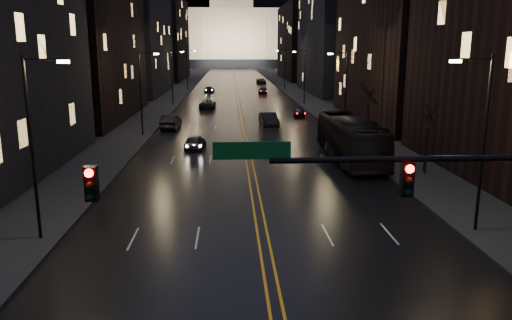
{
  "coord_description": "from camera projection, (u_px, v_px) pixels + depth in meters",
  "views": [
    {
      "loc": [
        -1.61,
        -13.7,
        9.31
      ],
      "look_at": [
        -0.25,
        11.85,
        3.56
      ],
      "focal_mm": 35.0,
      "sensor_mm": 36.0,
      "label": 1
    }
  ],
  "objects": [
    {
      "name": "road",
      "position": [
        235.0,
        81.0,
        142.12
      ],
      "size": [
        20.0,
        320.0,
        0.02
      ],
      "primitive_type": "cube",
      "color": "black",
      "rests_on": "ground"
    },
    {
      "name": "sidewalk_left",
      "position": [
        185.0,
        81.0,
        141.38
      ],
      "size": [
        8.0,
        320.0,
        0.16
      ],
      "primitive_type": "cube",
      "color": "black",
      "rests_on": "ground"
    },
    {
      "name": "sidewalk_right",
      "position": [
        284.0,
        81.0,
        142.83
      ],
      "size": [
        8.0,
        320.0,
        0.16
      ],
      "primitive_type": "cube",
      "color": "black",
      "rests_on": "ground"
    },
    {
      "name": "center_line",
      "position": [
        235.0,
        81.0,
        142.12
      ],
      "size": [
        0.62,
        320.0,
        0.01
      ],
      "primitive_type": "cube",
      "color": "orange",
      "rests_on": "road"
    },
    {
      "name": "building_left_mid",
      "position": [
        77.0,
        11.0,
        63.92
      ],
      "size": [
        12.0,
        30.0,
        28.0
      ],
      "primitive_type": "cube",
      "color": "black",
      "rests_on": "ground"
    },
    {
      "name": "building_left_far",
      "position": [
        134.0,
        45.0,
        101.81
      ],
      "size": [
        12.0,
        34.0,
        20.0
      ],
      "primitive_type": "cube",
      "color": "black",
      "rests_on": "ground"
    },
    {
      "name": "building_left_dist",
      "position": [
        163.0,
        39.0,
        148.14
      ],
      "size": [
        12.0,
        40.0,
        24.0
      ],
      "primitive_type": "cube",
      "color": "black",
      "rests_on": "ground"
    },
    {
      "name": "building_right_mid",
      "position": [
        338.0,
        30.0,
        103.34
      ],
      "size": [
        12.0,
        34.0,
        26.0
      ],
      "primitive_type": "cube",
      "color": "black",
      "rests_on": "ground"
    },
    {
      "name": "building_right_dist",
      "position": [
        304.0,
        42.0,
        150.54
      ],
      "size": [
        12.0,
        40.0,
        22.0
      ],
      "primitive_type": "cube",
      "color": "black",
      "rests_on": "ground"
    },
    {
      "name": "capitol",
      "position": [
        232.0,
        32.0,
        255.26
      ],
      "size": [
        90.0,
        50.0,
        58.5
      ],
      "color": "black",
      "rests_on": "ground"
    },
    {
      "name": "traffic_signal",
      "position": [
        486.0,
        195.0,
        14.66
      ],
      "size": [
        17.29,
        0.45,
        7.0
      ],
      "color": "black",
      "rests_on": "ground"
    },
    {
      "name": "streetlamp_right_near",
      "position": [
        481.0,
        135.0,
        24.66
      ],
      "size": [
        2.13,
        0.25,
        9.0
      ],
      "color": "black",
      "rests_on": "ground"
    },
    {
      "name": "streetlamp_left_near",
      "position": [
        35.0,
        140.0,
        23.54
      ],
      "size": [
        2.13,
        0.25,
        9.0
      ],
      "color": "black",
      "rests_on": "ground"
    },
    {
      "name": "streetlamp_right_mid",
      "position": [
        344.0,
        88.0,
        53.89
      ],
      "size": [
        2.13,
        0.25,
        9.0
      ],
      "color": "black",
      "rests_on": "ground"
    },
    {
      "name": "streetlamp_left_mid",
      "position": [
        142.0,
        89.0,
        52.76
      ],
      "size": [
        2.13,
        0.25,
        9.0
      ],
      "color": "black",
      "rests_on": "ground"
    },
    {
      "name": "streetlamp_right_far",
      "position": [
        304.0,
        74.0,
        83.12
      ],
      "size": [
        2.13,
        0.25,
        9.0
      ],
      "color": "black",
      "rests_on": "ground"
    },
    {
      "name": "streetlamp_left_far",
      "position": [
        173.0,
        74.0,
        81.99
      ],
      "size": [
        2.13,
        0.25,
        9.0
      ],
      "color": "black",
      "rests_on": "ground"
    },
    {
      "name": "streetlamp_right_dist",
      "position": [
        284.0,
        67.0,
        112.34
      ],
      "size": [
        2.13,
        0.25,
        9.0
      ],
      "color": "black",
      "rests_on": "ground"
    },
    {
      "name": "streetlamp_left_dist",
      "position": [
        188.0,
        67.0,
        111.22
      ],
      "size": [
        2.13,
        0.25,
        9.0
      ],
      "color": "black",
      "rests_on": "ground"
    },
    {
      "name": "tree_right_mid",
      "position": [
        429.0,
        115.0,
        36.59
      ],
      "size": [
        2.4,
        2.4,
        6.65
      ],
      "color": "black",
      "rests_on": "ground"
    },
    {
      "name": "tree_right_far",
      "position": [
        369.0,
        95.0,
        52.18
      ],
      "size": [
        2.4,
        2.4,
        6.65
      ],
      "color": "black",
      "rests_on": "ground"
    },
    {
      "name": "bus",
      "position": [
        350.0,
        139.0,
        41.83
      ],
      "size": [
        3.3,
        13.3,
        3.69
      ],
      "primitive_type": "imported",
      "rotation": [
        0.0,
        0.0,
        0.02
      ],
      "color": "black",
      "rests_on": "ground"
    },
    {
      "name": "oncoming_car_a",
      "position": [
        195.0,
        142.0,
        46.81
      ],
      "size": [
        2.09,
        4.27,
        1.4
      ],
      "primitive_type": "imported",
      "rotation": [
        0.0,
        0.0,
        3.03
      ],
      "color": "black",
      "rests_on": "ground"
    },
    {
      "name": "oncoming_car_b",
      "position": [
        171.0,
        122.0,
        58.44
      ],
      "size": [
        2.07,
        5.25,
        1.7
      ],
      "primitive_type": "imported",
      "rotation": [
        0.0,
        0.0,
        3.09
      ],
      "color": "black",
      "rests_on": "ground"
    },
    {
      "name": "oncoming_car_c",
      "position": [
        208.0,
        104.0,
        78.84
      ],
      "size": [
        2.64,
        5.11,
        1.38
      ],
      "primitive_type": "imported",
      "rotation": [
        0.0,
        0.0,
        3.07
      ],
      "color": "black",
      "rests_on": "ground"
    },
    {
      "name": "oncoming_car_d",
      "position": [
        209.0,
        89.0,
        106.31
      ],
      "size": [
        2.27,
        4.76,
        1.34
      ],
      "primitive_type": "imported",
      "rotation": [
        0.0,
        0.0,
        3.05
      ],
      "color": "black",
      "rests_on": "ground"
    },
    {
      "name": "receding_car_a",
      "position": [
        269.0,
        120.0,
        60.33
      ],
      "size": [
        2.26,
        5.29,
        1.7
      ],
      "primitive_type": "imported",
      "rotation": [
        0.0,
        0.0,
        0.09
      ],
      "color": "black",
      "rests_on": "ground"
    },
    {
      "name": "receding_car_b",
      "position": [
        299.0,
        112.0,
        69.0
      ],
      "size": [
        1.98,
        4.04,
        1.33
      ],
      "primitive_type": "imported",
      "rotation": [
        0.0,
        0.0,
        -0.11
      ],
      "color": "black",
      "rests_on": "ground"
    },
    {
      "name": "receding_car_c",
      "position": [
        263.0,
        91.0,
        103.57
      ],
      "size": [
        2.26,
        4.67,
        1.31
      ],
      "primitive_type": "imported",
      "rotation": [
        0.0,
        0.0,
        -0.1
      ],
      "color": "black",
      "rests_on": "ground"
    },
    {
      "name": "receding_car_d",
      "position": [
        261.0,
        81.0,
        132.45
      ],
      "size": [
        2.53,
        5.37,
        1.48
      ],
      "primitive_type": "imported",
      "rotation": [
        0.0,
        0.0,
        -0.01
      ],
      "color": "black",
      "rests_on": "ground"
    }
  ]
}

